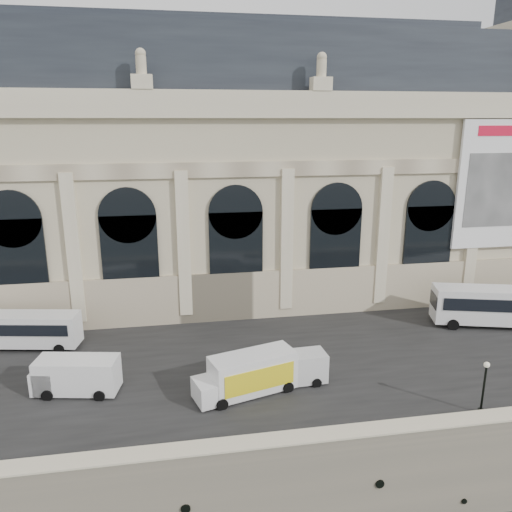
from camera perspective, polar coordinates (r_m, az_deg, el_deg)
The scene contains 10 objects.
quay at distance 64.38m, azimuth -0.21°, elevation -5.08°, with size 160.00×70.00×6.00m, color gray.
street at distance 44.29m, azimuth 4.42°, elevation -10.77°, with size 160.00×24.00×0.06m, color #2D2D2D.
parapet at distance 32.98m, azimuth 10.47°, elevation -19.89°, with size 160.00×1.40×1.21m.
museum at distance 55.78m, azimuth -5.65°, elevation 9.36°, with size 69.00×18.70×29.10m.
bus_left at distance 48.75m, azimuth -25.75°, elevation -7.53°, with size 11.17×4.21×3.22m.
bus_right at distance 53.81m, azimuth 26.42°, elevation -5.09°, with size 13.39×6.14×3.88m.
van_b at distance 39.88m, azimuth -20.23°, elevation -12.69°, with size 6.42×3.39×2.72m.
van_c at distance 38.79m, azimuth 3.61°, elevation -12.77°, with size 5.53×2.48×2.42m.
box_truck at distance 37.36m, azimuth -0.99°, elevation -13.41°, with size 7.91×4.40×3.04m.
lamp_right at distance 38.11m, azimuth 24.57°, elevation -13.60°, with size 0.40×0.40×3.91m.
Camera 1 is at (-10.06, -24.47, 25.54)m, focal length 35.00 mm.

